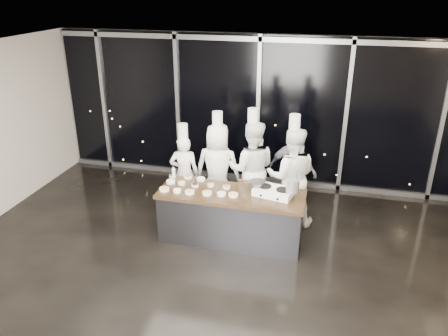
# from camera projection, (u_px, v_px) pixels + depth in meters

# --- Properties ---
(ground) EXTENTS (9.00, 9.00, 0.00)m
(ground) POSITION_uv_depth(u_px,v_px,m) (218.00, 269.00, 6.86)
(ground) COLOR black
(ground) RESTS_ON ground
(room_shell) EXTENTS (9.02, 7.02, 3.21)m
(room_shell) POSITION_uv_depth(u_px,v_px,m) (229.00, 135.00, 5.93)
(room_shell) COLOR beige
(room_shell) RESTS_ON ground
(window_wall) EXTENTS (8.90, 0.11, 3.20)m
(window_wall) POSITION_uv_depth(u_px,v_px,m) (258.00, 112.00, 9.28)
(window_wall) COLOR black
(window_wall) RESTS_ON ground
(demo_counter) EXTENTS (2.46, 0.86, 0.90)m
(demo_counter) POSITION_uv_depth(u_px,v_px,m) (231.00, 216.00, 7.48)
(demo_counter) COLOR #36363B
(demo_counter) RESTS_ON ground
(stove) EXTENTS (0.70, 0.51, 0.14)m
(stove) POSITION_uv_depth(u_px,v_px,m) (274.00, 192.00, 7.21)
(stove) COLOR white
(stove) RESTS_ON demo_counter
(frying_pan) EXTENTS (0.50, 0.33, 0.05)m
(frying_pan) POSITION_uv_depth(u_px,v_px,m) (257.00, 182.00, 7.30)
(frying_pan) COLOR slate
(frying_pan) RESTS_ON stove
(stock_pot) EXTENTS (0.25, 0.25, 0.21)m
(stock_pot) POSITION_uv_depth(u_px,v_px,m) (293.00, 186.00, 6.99)
(stock_pot) COLOR #AAAAAD
(stock_pot) RESTS_ON stove
(prep_bowls) EXTENTS (1.37, 0.74, 0.05)m
(prep_bowls) POSITION_uv_depth(u_px,v_px,m) (195.00, 187.00, 7.47)
(prep_bowls) COLOR white
(prep_bowls) RESTS_ON demo_counter
(squeeze_bottle) EXTENTS (0.06, 0.06, 0.23)m
(squeeze_bottle) POSITION_uv_depth(u_px,v_px,m) (174.00, 172.00, 7.81)
(squeeze_bottle) COLOR white
(squeeze_bottle) RESTS_ON demo_counter
(chef_far_left) EXTENTS (0.62, 0.47, 1.75)m
(chef_far_left) POSITION_uv_depth(u_px,v_px,m) (184.00, 172.00, 8.36)
(chef_far_left) COLOR white
(chef_far_left) RESTS_ON ground
(chef_left) EXTENTS (0.88, 0.58, 2.00)m
(chef_left) POSITION_uv_depth(u_px,v_px,m) (218.00, 168.00, 8.26)
(chef_left) COLOR white
(chef_left) RESTS_ON ground
(chef_center) EXTENTS (1.00, 0.83, 2.09)m
(chef_center) POSITION_uv_depth(u_px,v_px,m) (252.00, 169.00, 8.14)
(chef_center) COLOR white
(chef_center) RESTS_ON ground
(guest) EXTENTS (1.04, 0.69, 1.64)m
(guest) POSITION_uv_depth(u_px,v_px,m) (292.00, 171.00, 8.34)
(guest) COLOR #131C34
(guest) RESTS_ON ground
(chef_right) EXTENTS (0.98, 0.80, 2.08)m
(chef_right) POSITION_uv_depth(u_px,v_px,m) (291.00, 176.00, 7.83)
(chef_right) COLOR white
(chef_right) RESTS_ON ground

